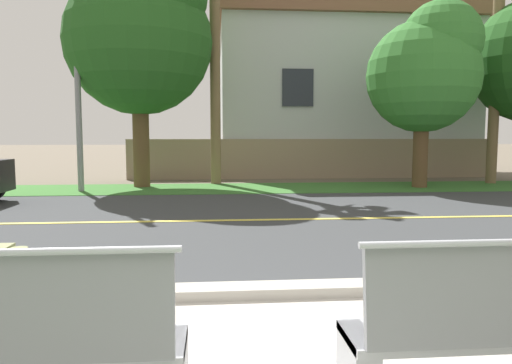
{
  "coord_description": "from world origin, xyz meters",
  "views": [
    {
      "loc": [
        -0.28,
        -2.14,
        1.54
      ],
      "look_at": [
        0.2,
        3.38,
        1.0
      ],
      "focal_mm": 34.09,
      "sensor_mm": 36.0,
      "label": 1
    }
  ],
  "objects": [
    {
      "name": "house_across_street",
      "position": [
        4.84,
        18.12,
        3.25
      ],
      "size": [
        10.36,
        6.91,
        6.41
      ],
      "color": "#B7BCC1",
      "rests_on": "ground_plane"
    },
    {
      "name": "road_centre_line",
      "position": [
        0.0,
        6.5,
        0.01
      ],
      "size": [
        48.0,
        0.14,
        0.01
      ],
      "primitive_type": "cube",
      "color": "#E0CC4C",
      "rests_on": "ground_plane"
    },
    {
      "name": "garden_wall",
      "position": [
        3.24,
        14.92,
        0.7
      ],
      "size": [
        13.0,
        0.36,
        1.4
      ],
      "primitive_type": "cube",
      "color": "gray",
      "rests_on": "ground_plane"
    },
    {
      "name": "shade_tree_far_left",
      "position": [
        -2.27,
        12.37,
        4.55
      ],
      "size": [
        4.24,
        4.24,
        7.0
      ],
      "color": "brown",
      "rests_on": "ground_plane"
    },
    {
      "name": "shade_tree_left",
      "position": [
        5.86,
        11.54,
        3.45
      ],
      "size": [
        3.23,
        3.23,
        5.32
      ],
      "color": "brown",
      "rests_on": "ground_plane"
    },
    {
      "name": "ground_plane",
      "position": [
        0.0,
        8.0,
        0.0
      ],
      "size": [
        140.0,
        140.0,
        0.0
      ],
      "primitive_type": "plane",
      "color": "#665B4C"
    },
    {
      "name": "far_verge_grass",
      "position": [
        0.0,
        11.8,
        0.01
      ],
      "size": [
        48.0,
        2.8,
        0.02
      ],
      "primitive_type": "cube",
      "color": "#38702D",
      "rests_on": "ground_plane"
    },
    {
      "name": "streetlamp",
      "position": [
        -3.89,
        11.61,
        3.9
      ],
      "size": [
        0.24,
        2.1,
        6.8
      ],
      "color": "gray",
      "rests_on": "ground_plane"
    },
    {
      "name": "street_asphalt",
      "position": [
        0.0,
        6.5,
        0.0
      ],
      "size": [
        52.0,
        8.0,
        0.01
      ],
      "primitive_type": "cube",
      "color": "#383A3D",
      "rests_on": "ground_plane"
    },
    {
      "name": "curb_edge",
      "position": [
        0.0,
        2.35,
        0.06
      ],
      "size": [
        44.0,
        0.3,
        0.11
      ],
      "primitive_type": "cube",
      "color": "#ADA89E",
      "rests_on": "ground_plane"
    }
  ]
}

